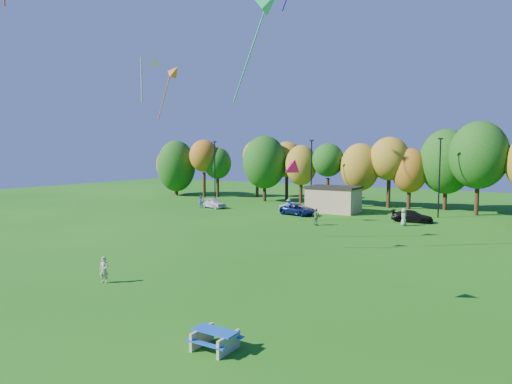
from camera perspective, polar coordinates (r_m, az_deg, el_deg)
The scene contains 17 objects.
ground at distance 20.53m, azimuth -6.11°, elevation -16.58°, with size 160.00×160.00×0.00m, color #19600F.
tree_line at distance 61.84m, azimuth 20.13°, elevation 3.26°, with size 93.57×10.55×11.15m.
lamp_posts at distance 55.88m, azimuth 21.95°, elevation 1.99°, with size 64.50×0.25×9.09m.
utility_building at distance 57.58m, azimuth 9.65°, elevation -0.88°, with size 6.30×4.30×3.25m.
picnic_table at distance 18.40m, azimuth -5.14°, elevation -17.73°, with size 1.77×1.48×0.76m.
kite_flyer at distance 28.00m, azimuth -18.47°, elevation -9.23°, with size 0.56×0.37×1.54m, color #C2A291.
car_a at distance 61.39m, azimuth -5.41°, elevation -1.37°, with size 1.60×3.97×1.35m, color white.
car_b at distance 56.06m, azimuth 4.96°, elevation -2.01°, with size 1.37×3.93×1.29m, color #A3A3A9.
car_c at distance 54.47m, azimuth 5.30°, elevation -2.23°, with size 2.12×4.59×1.28m, color #0B1643.
car_d at distance 51.75m, azimuth 18.93°, elevation -2.89°, with size 1.75×4.30×1.25m, color black.
far_person_0 at distance 61.91m, azimuth -6.91°, elevation -1.20°, with size 0.80×0.62×1.64m, color #4A73A4.
far_person_2 at distance 55.60m, azimuth 4.14°, elevation -1.79°, with size 1.18×0.68×1.83m, color #475A9C.
far_person_3 at distance 47.13m, azimuth 7.52°, elevation -3.12°, with size 1.02×0.42×1.73m, color #4E7B4B.
far_person_4 at distance 48.82m, azimuth 17.98°, elevation -3.00°, with size 0.88×0.57×1.81m, color #7AA470.
kite_3 at distance 46.26m, azimuth -10.20°, elevation 14.57°, with size 3.27×1.38×5.44m.
kite_11 at distance 21.00m, azimuth 4.68°, elevation 3.46°, with size 1.33×1.33×1.08m.
kite_15 at distance 32.85m, azimuth -12.62°, elevation 15.70°, with size 1.81×1.75×3.35m.
Camera 1 is at (11.86, -14.94, 7.58)m, focal length 32.00 mm.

